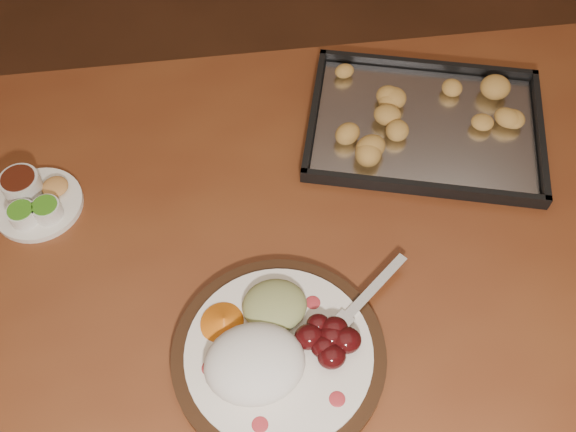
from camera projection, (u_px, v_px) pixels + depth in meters
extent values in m
plane|color=brown|center=(297.00, 376.00, 1.65)|extent=(4.00, 4.00, 0.00)
cube|color=brown|center=(249.00, 261.00, 1.01)|extent=(1.53, 0.95, 0.04)
cylinder|color=#4F3417|center=(517.00, 172.00, 1.58)|extent=(0.07, 0.07, 0.71)
cylinder|color=black|center=(279.00, 355.00, 0.89)|extent=(0.30, 0.30, 0.02)
cylinder|color=white|center=(279.00, 353.00, 0.88)|extent=(0.26, 0.26, 0.01)
ellipsoid|color=#B12A31|center=(260.00, 425.00, 0.82)|extent=(0.02, 0.02, 0.00)
ellipsoid|color=#B12A31|center=(337.00, 399.00, 0.84)|extent=(0.02, 0.02, 0.00)
ellipsoid|color=#B12A31|center=(313.00, 302.00, 0.92)|extent=(0.02, 0.02, 0.00)
ellipsoid|color=#B12A31|center=(210.00, 368.00, 0.86)|extent=(0.02, 0.02, 0.00)
ellipsoid|color=white|center=(255.00, 363.00, 0.85)|extent=(0.17, 0.15, 0.06)
ellipsoid|color=#4F0B0F|center=(324.00, 347.00, 0.86)|extent=(0.04, 0.03, 0.03)
ellipsoid|color=#4F0B0F|center=(334.00, 329.00, 0.88)|extent=(0.04, 0.03, 0.03)
ellipsoid|color=#4F0B0F|center=(318.00, 324.00, 0.88)|extent=(0.04, 0.03, 0.03)
ellipsoid|color=#4F0B0F|center=(346.00, 340.00, 0.87)|extent=(0.04, 0.03, 0.03)
ellipsoid|color=#4F0B0F|center=(309.00, 337.00, 0.87)|extent=(0.04, 0.03, 0.03)
ellipsoid|color=#4F0B0F|center=(332.00, 337.00, 0.87)|extent=(0.04, 0.03, 0.03)
ellipsoid|color=#4F0B0F|center=(332.00, 356.00, 0.86)|extent=(0.04, 0.03, 0.03)
ellipsoid|color=tan|center=(275.00, 305.00, 0.91)|extent=(0.11, 0.11, 0.04)
cone|color=#D56413|center=(224.00, 321.00, 0.89)|extent=(0.09, 0.09, 0.03)
cube|color=silver|center=(374.00, 288.00, 0.93)|extent=(0.12, 0.10, 0.00)
cube|color=silver|center=(340.00, 324.00, 0.90)|extent=(0.05, 0.04, 0.00)
cylinder|color=silver|center=(334.00, 341.00, 0.88)|extent=(0.03, 0.02, 0.00)
cylinder|color=silver|center=(330.00, 338.00, 0.88)|extent=(0.03, 0.02, 0.00)
cylinder|color=silver|center=(326.00, 335.00, 0.89)|extent=(0.03, 0.02, 0.00)
cylinder|color=silver|center=(323.00, 332.00, 0.89)|extent=(0.03, 0.02, 0.00)
cylinder|color=white|center=(38.00, 204.00, 1.03)|extent=(0.14, 0.14, 0.01)
cylinder|color=white|center=(23.00, 215.00, 1.00)|extent=(0.04, 0.04, 0.03)
cylinder|color=#3D871B|center=(20.00, 210.00, 0.99)|extent=(0.04, 0.04, 0.00)
cylinder|color=white|center=(47.00, 210.00, 1.01)|extent=(0.04, 0.04, 0.03)
cylinder|color=#3D871B|center=(45.00, 205.00, 0.99)|extent=(0.04, 0.04, 0.00)
cylinder|color=silver|center=(22.00, 185.00, 1.03)|extent=(0.06, 0.06, 0.04)
cylinder|color=#3E150B|center=(18.00, 178.00, 1.01)|extent=(0.05, 0.05, 0.00)
ellipsoid|color=#E08C4F|center=(55.00, 187.00, 1.04)|extent=(0.04, 0.04, 0.01)
cube|color=black|center=(424.00, 127.00, 1.13)|extent=(0.47, 0.40, 0.01)
cube|color=black|center=(427.00, 65.00, 1.20)|extent=(0.39, 0.13, 0.02)
cube|color=black|center=(424.00, 188.00, 1.04)|extent=(0.39, 0.13, 0.02)
cube|color=black|center=(540.00, 134.00, 1.10)|extent=(0.10, 0.28, 0.02)
cube|color=black|center=(314.00, 111.00, 1.13)|extent=(0.10, 0.28, 0.02)
cube|color=silver|center=(425.00, 125.00, 1.12)|extent=(0.44, 0.37, 0.00)
ellipsoid|color=#C29144|center=(456.00, 122.00, 1.11)|extent=(0.04, 0.04, 0.03)
ellipsoid|color=#C29144|center=(482.00, 113.00, 1.12)|extent=(0.06, 0.06, 0.03)
ellipsoid|color=#C29144|center=(451.00, 92.00, 1.15)|extent=(0.06, 0.06, 0.03)
ellipsoid|color=#C29144|center=(443.00, 100.00, 1.13)|extent=(0.05, 0.05, 0.03)
ellipsoid|color=#C29144|center=(416.00, 87.00, 1.15)|extent=(0.05, 0.05, 0.03)
ellipsoid|color=#C29144|center=(409.00, 105.00, 1.13)|extent=(0.06, 0.06, 0.03)
ellipsoid|color=#C29144|center=(372.00, 102.00, 1.13)|extent=(0.06, 0.06, 0.03)
ellipsoid|color=#C29144|center=(387.00, 114.00, 1.12)|extent=(0.04, 0.04, 0.03)
ellipsoid|color=#C29144|center=(360.00, 121.00, 1.11)|extent=(0.06, 0.06, 0.03)
ellipsoid|color=#C29144|center=(393.00, 141.00, 1.08)|extent=(0.06, 0.06, 0.03)
ellipsoid|color=#C29144|center=(419.00, 133.00, 1.09)|extent=(0.05, 0.05, 0.03)
ellipsoid|color=#C29144|center=(440.00, 147.00, 1.07)|extent=(0.05, 0.05, 0.03)
ellipsoid|color=#C29144|center=(452.00, 152.00, 1.07)|extent=(0.06, 0.06, 0.03)
ellipsoid|color=#C29144|center=(493.00, 135.00, 1.09)|extent=(0.06, 0.06, 0.03)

